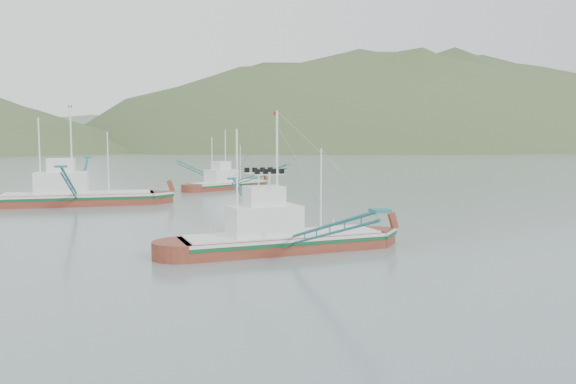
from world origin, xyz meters
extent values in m
plane|color=slate|center=(0.00, 0.00, 0.00)|extent=(1200.00, 1200.00, 0.00)
cube|color=maroon|center=(-1.99, 0.20, 0.17)|extent=(13.21, 4.59, 1.73)
cube|color=silver|center=(-1.99, 0.20, 0.91)|extent=(12.96, 4.64, 0.19)
cube|color=#0A4C26|center=(-1.99, 0.20, 0.69)|extent=(12.96, 4.65, 0.19)
cube|color=silver|center=(-1.99, 0.20, 1.08)|extent=(12.55, 4.36, 0.10)
cube|color=silver|center=(-3.28, 0.09, 1.99)|extent=(4.55, 3.14, 1.90)
cube|color=silver|center=(-3.28, 0.09, 3.54)|extent=(2.40, 2.09, 1.21)
cylinder|color=white|center=(-2.42, 0.17, 4.92)|extent=(0.14, 0.14, 7.77)
cylinder|color=white|center=(-5.00, -0.06, 4.34)|extent=(0.12, 0.12, 6.61)
cylinder|color=white|center=(0.59, 0.43, 3.76)|extent=(0.10, 0.10, 5.44)
cube|color=maroon|center=(-16.48, 31.65, 0.21)|extent=(16.16, 4.52, 2.15)
cube|color=silver|center=(-16.48, 31.65, 1.13)|extent=(15.84, 4.60, 0.24)
cube|color=#0A4C26|center=(-16.48, 31.65, 0.86)|extent=(15.84, 4.62, 0.24)
cube|color=silver|center=(-16.48, 31.65, 1.34)|extent=(15.35, 4.29, 0.13)
cube|color=silver|center=(-18.09, 31.68, 2.47)|extent=(5.41, 3.51, 2.36)
cube|color=silver|center=(-18.09, 31.68, 4.40)|extent=(2.82, 2.40, 1.50)
cylinder|color=white|center=(-17.01, 31.66, 6.12)|extent=(0.17, 0.17, 9.66)
cylinder|color=white|center=(-20.23, 31.71, 5.39)|extent=(0.15, 0.15, 8.21)
cylinder|color=white|center=(-13.26, 31.61, 4.67)|extent=(0.13, 0.13, 6.76)
cube|color=maroon|center=(3.13, 48.35, 0.17)|extent=(12.76, 9.82, 1.72)
cube|color=silver|center=(3.13, 48.35, 0.90)|extent=(12.58, 9.74, 0.19)
cube|color=#0A4C26|center=(3.13, 48.35, 0.69)|extent=(12.59, 9.75, 0.19)
cube|color=silver|center=(3.13, 48.35, 1.08)|extent=(12.12, 9.33, 0.10)
cube|color=silver|center=(2.03, 47.66, 1.98)|extent=(5.11, 4.63, 1.89)
cube|color=silver|center=(2.03, 47.66, 3.53)|extent=(2.91, 2.80, 1.21)
cylinder|color=white|center=(2.76, 48.12, 4.91)|extent=(0.14, 0.14, 7.75)
cylinder|color=white|center=(0.58, 46.74, 4.33)|extent=(0.12, 0.12, 6.59)
cylinder|color=white|center=(5.31, 49.73, 3.75)|extent=(0.10, 0.10, 5.43)
ellipsoid|color=#3C4E28|center=(240.00, 430.00, 0.00)|extent=(684.00, 432.00, 306.00)
ellipsoid|color=slate|center=(30.00, 560.00, 0.00)|extent=(960.00, 400.00, 240.00)
camera|label=1|loc=(-11.58, -33.53, 6.83)|focal=35.00mm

